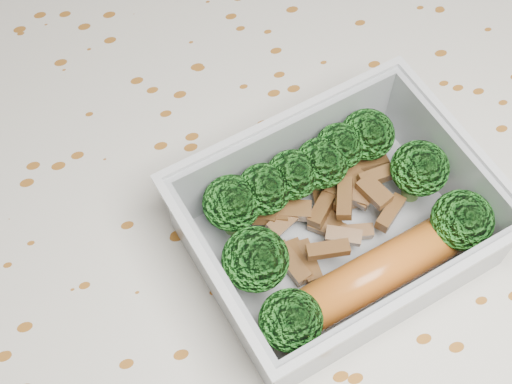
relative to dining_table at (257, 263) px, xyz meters
name	(u,v)px	position (x,y,z in m)	size (l,w,h in m)	color
dining_table	(257,263)	(0.00, 0.00, 0.00)	(1.40, 0.90, 0.75)	brown
tablecloth	(257,234)	(0.00, 0.00, 0.05)	(1.46, 0.96, 0.19)	silver
lunch_container	(337,230)	(0.04, -0.04, 0.11)	(0.21, 0.18, 0.06)	silver
broccoli_florets	(327,203)	(0.04, -0.03, 0.13)	(0.17, 0.14, 0.05)	#608C3F
meat_pile	(332,210)	(0.04, -0.02, 0.11)	(0.11, 0.07, 0.03)	brown
sausage	(377,273)	(0.05, -0.08, 0.11)	(0.16, 0.05, 0.03)	#C6631F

